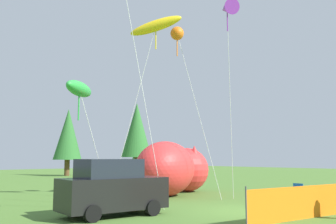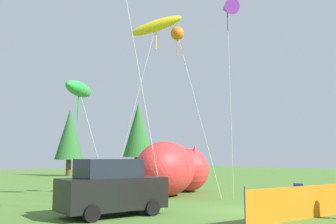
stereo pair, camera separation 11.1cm
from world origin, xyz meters
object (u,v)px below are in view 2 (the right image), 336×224
at_px(folding_chair, 297,192).
at_px(kite_yellow_hero, 156,26).
at_px(inflatable_cat, 173,170).
at_px(kite_purple_delta, 227,9).
at_px(kite_orange_flower, 178,34).
at_px(kite_green_fish, 79,89).
at_px(parked_car, 112,188).

bearing_deg(folding_chair, kite_yellow_hero, -50.51).
relative_size(folding_chair, inflatable_cat, 0.14).
xyz_separation_m(kite_yellow_hero, kite_purple_delta, (3.15, -2.35, 1.11)).
relative_size(kite_orange_flower, kite_green_fish, 1.76).
xyz_separation_m(parked_car, kite_yellow_hero, (4.45, 2.85, 8.16)).
height_order(parked_car, kite_purple_delta, kite_purple_delta).
height_order(parked_car, kite_green_fish, kite_green_fish).
xyz_separation_m(folding_chair, kite_orange_flower, (-2.80, 5.30, 8.47)).
bearing_deg(kite_orange_flower, kite_yellow_hero, 173.77).
bearing_deg(kite_purple_delta, folding_chair, -70.68).
distance_m(parked_car, kite_yellow_hero, 9.72).
relative_size(folding_chair, kite_purple_delta, 0.09).
bearing_deg(folding_chair, kite_orange_flower, -60.51).
bearing_deg(kite_yellow_hero, kite_purple_delta, -36.70).
distance_m(folding_chair, kite_purple_delta, 10.29).
distance_m(inflatable_cat, kite_purple_delta, 9.71).
bearing_deg(parked_car, inflatable_cat, 36.91).
distance_m(folding_chair, kite_green_fish, 11.13).
xyz_separation_m(inflatable_cat, kite_yellow_hero, (-2.65, -1.59, 7.76)).
distance_m(kite_purple_delta, kite_green_fish, 9.85).
relative_size(inflatable_cat, kite_green_fish, 1.28).
height_order(kite_orange_flower, kite_green_fish, kite_orange_flower).
xyz_separation_m(folding_chair, inflatable_cat, (-1.59, 7.04, 0.89)).
xyz_separation_m(folding_chair, kite_purple_delta, (-1.09, 3.10, 9.75)).
relative_size(parked_car, kite_yellow_hero, 0.41).
xyz_separation_m(kite_orange_flower, kite_green_fish, (-6.49, -1.05, -4.05)).
distance_m(parked_car, inflatable_cat, 8.38).
relative_size(parked_car, folding_chair, 4.35).
bearing_deg(kite_purple_delta, inflatable_cat, 97.32).
bearing_deg(inflatable_cat, kite_orange_flower, -147.39).
height_order(inflatable_cat, kite_yellow_hero, kite_yellow_hero).
height_order(parked_car, folding_chair, parked_car).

